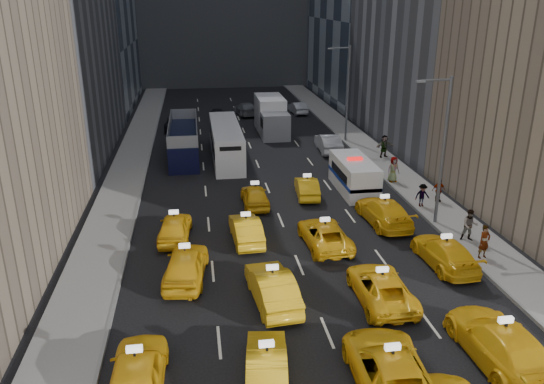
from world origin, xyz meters
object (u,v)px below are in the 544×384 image
(double_decker, at_px, (184,139))
(pedestrian_0, at_px, (484,242))
(city_bus, at_px, (226,142))
(box_truck, at_px, (271,116))
(nypd_van, at_px, (354,176))

(double_decker, bearing_deg, pedestrian_0, -61.57)
(double_decker, height_order, city_bus, double_decker)
(box_truck, distance_m, pedestrian_0, 30.20)
(nypd_van, relative_size, box_truck, 0.77)
(city_bus, relative_size, box_truck, 1.46)
(box_truck, bearing_deg, pedestrian_0, -75.61)
(nypd_van, height_order, pedestrian_0, nypd_van)
(pedestrian_0, bearing_deg, nypd_van, 94.25)
(city_bus, bearing_deg, pedestrian_0, -63.91)
(city_bus, height_order, pedestrian_0, city_bus)
(double_decker, xyz_separation_m, box_truck, (8.77, 7.27, 0.23))
(city_bus, bearing_deg, box_truck, 54.27)
(double_decker, relative_size, city_bus, 0.95)
(city_bus, xyz_separation_m, box_truck, (5.19, 8.41, 0.31))
(box_truck, bearing_deg, nypd_van, -78.50)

